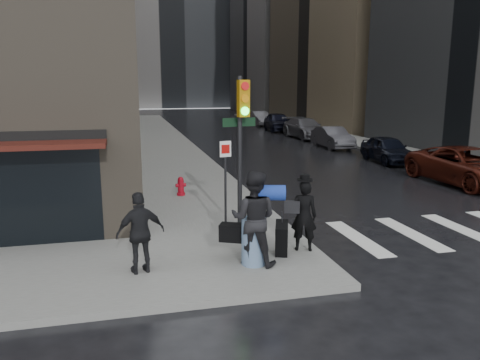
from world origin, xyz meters
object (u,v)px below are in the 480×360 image
(fire_hydrant, at_px, (181,187))
(parked_car_1, at_px, (387,149))
(parked_car_0, at_px, (467,166))
(parked_car_2, at_px, (333,137))
(man_overcoat, at_px, (299,219))
(parked_car_4, at_px, (278,122))
(man_jeans, at_px, (253,218))
(parked_car_5, at_px, (260,118))
(parked_car_3, at_px, (305,128))
(traffic_light, at_px, (240,134))
(man_greycoat, at_px, (141,233))

(fire_hydrant, height_order, parked_car_1, parked_car_1)
(parked_car_0, distance_m, parked_car_2, 11.73)
(man_overcoat, height_order, parked_car_2, man_overcoat)
(man_overcoat, xyz_separation_m, parked_car_4, (9.24, 29.54, -0.12))
(man_jeans, bearing_deg, parked_car_2, -94.06)
(parked_car_4, relative_size, parked_car_5, 1.11)
(man_jeans, distance_m, parked_car_5, 37.43)
(man_overcoat, distance_m, man_jeans, 1.38)
(parked_car_0, relative_size, parked_car_4, 1.15)
(parked_car_3, bearing_deg, parked_car_5, 87.81)
(fire_hydrant, xyz_separation_m, parked_car_1, (11.48, 5.61, 0.24))
(traffic_light, height_order, parked_car_2, traffic_light)
(traffic_light, distance_m, parked_car_5, 35.25)
(man_overcoat, distance_m, traffic_light, 2.72)
(parked_car_2, xyz_separation_m, parked_car_5, (0.20, 17.59, 0.02))
(parked_car_2, bearing_deg, parked_car_0, -86.74)
(man_jeans, height_order, parked_car_2, man_jeans)
(parked_car_5, bearing_deg, parked_car_0, -91.48)
(man_overcoat, distance_m, parked_car_5, 36.59)
(man_greycoat, bearing_deg, traffic_light, -153.61)
(parked_car_4, bearing_deg, parked_car_5, 95.53)
(man_greycoat, distance_m, parked_car_3, 27.44)
(fire_hydrant, bearing_deg, man_overcoat, -72.32)
(traffic_light, relative_size, parked_car_5, 0.96)
(parked_car_2, bearing_deg, parked_car_4, 89.97)
(man_greycoat, relative_size, parked_car_2, 0.42)
(parked_car_2, xyz_separation_m, parked_car_4, (0.18, 11.72, 0.13))
(man_overcoat, height_order, fire_hydrant, man_overcoat)
(fire_hydrant, bearing_deg, parked_car_3, 56.37)
(parked_car_5, bearing_deg, parked_car_3, -90.85)
(fire_hydrant, distance_m, parked_car_0, 11.58)
(man_greycoat, bearing_deg, parked_car_1, -149.58)
(man_overcoat, bearing_deg, parked_car_0, -127.80)
(fire_hydrant, height_order, parked_car_0, parked_car_0)
(parked_car_3, bearing_deg, fire_hydrant, -127.02)
(man_overcoat, height_order, man_jeans, man_jeans)
(fire_hydrant, height_order, parked_car_2, parked_car_2)
(traffic_light, relative_size, parked_car_4, 0.86)
(man_greycoat, xyz_separation_m, fire_hydrant, (1.60, 6.76, -0.56))
(parked_car_1, bearing_deg, parked_car_2, 99.34)
(traffic_light, xyz_separation_m, fire_hydrant, (-1.03, 4.60, -2.32))
(parked_car_0, bearing_deg, parked_car_4, 88.77)
(man_jeans, bearing_deg, man_greycoat, 22.83)
(man_jeans, height_order, parked_car_0, man_jeans)
(man_greycoat, distance_m, parked_car_4, 32.60)
(man_greycoat, relative_size, parked_car_0, 0.31)
(parked_car_1, height_order, parked_car_4, parked_car_4)
(parked_car_1, bearing_deg, parked_car_5, 95.88)
(man_overcoat, distance_m, fire_hydrant, 6.68)
(parked_car_2, xyz_separation_m, parked_car_3, (0.45, 5.86, 0.08))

